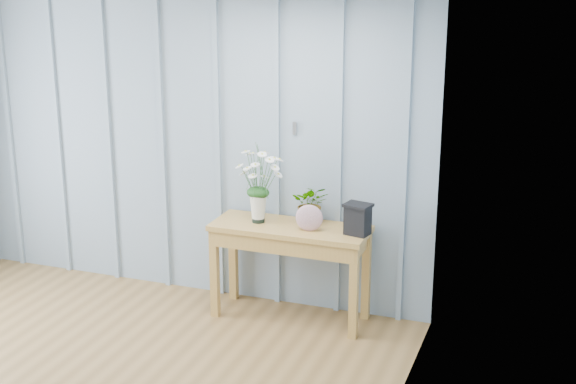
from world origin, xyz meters
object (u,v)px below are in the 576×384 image
at_px(felt_disc_vessel, 309,218).
at_px(carved_box, 358,219).
at_px(sideboard, 290,240).
at_px(daisy_vase, 258,174).

relative_size(felt_disc_vessel, carved_box, 0.87).
distance_m(felt_disc_vessel, carved_box, 0.36).
xyz_separation_m(sideboard, carved_box, (0.53, -0.01, 0.23)).
height_order(daisy_vase, felt_disc_vessel, daisy_vase).
height_order(daisy_vase, carved_box, daisy_vase).
relative_size(daisy_vase, carved_box, 2.61).
xyz_separation_m(daisy_vase, carved_box, (0.79, -0.02, -0.26)).
xyz_separation_m(felt_disc_vessel, carved_box, (0.36, 0.05, 0.02)).
height_order(felt_disc_vessel, carved_box, carved_box).
bearing_deg(carved_box, daisy_vase, 178.85).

